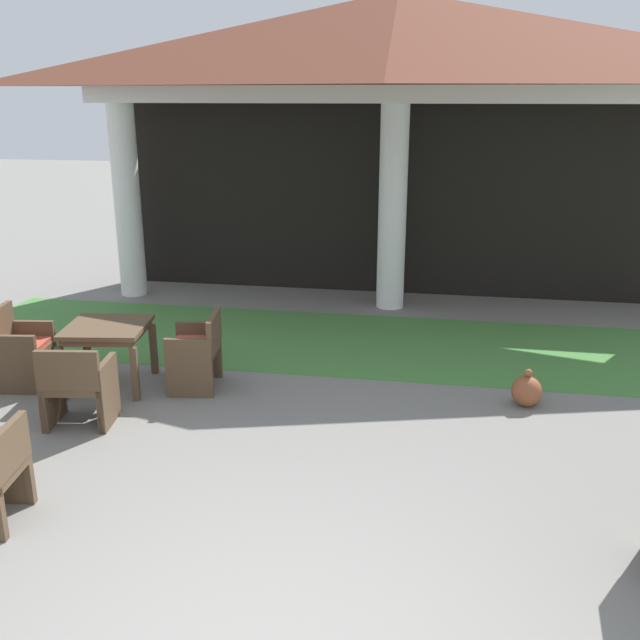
{
  "coord_description": "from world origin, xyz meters",
  "views": [
    {
      "loc": [
        0.79,
        -2.94,
        3.09
      ],
      "look_at": [
        -0.28,
        3.04,
        1.17
      ],
      "focal_mm": 40.2,
      "sensor_mm": 36.0,
      "label": 1
    }
  ],
  "objects_px": {
    "patio_chair_mid_right_south": "(78,386)",
    "patio_chair_mid_right_west": "(21,349)",
    "terracotta_urn": "(527,391)",
    "patio_chair_mid_right_east": "(197,351)",
    "patio_table_mid_right": "(107,334)"
  },
  "relations": [
    {
      "from": "patio_chair_mid_right_south",
      "to": "patio_chair_mid_right_west",
      "type": "height_order",
      "value": "patio_chair_mid_right_west"
    },
    {
      "from": "terracotta_urn",
      "to": "patio_chair_mid_right_east",
      "type": "bearing_deg",
      "value": -178.17
    },
    {
      "from": "patio_chair_mid_right_west",
      "to": "terracotta_urn",
      "type": "height_order",
      "value": "patio_chair_mid_right_west"
    },
    {
      "from": "patio_table_mid_right",
      "to": "terracotta_urn",
      "type": "relative_size",
      "value": 2.36
    },
    {
      "from": "patio_chair_mid_right_south",
      "to": "patio_chair_mid_right_east",
      "type": "height_order",
      "value": "same"
    },
    {
      "from": "patio_chair_mid_right_east",
      "to": "patio_chair_mid_right_south",
      "type": "bearing_deg",
      "value": 135.05
    },
    {
      "from": "patio_chair_mid_right_south",
      "to": "patio_chair_mid_right_east",
      "type": "relative_size",
      "value": 1.0
    },
    {
      "from": "patio_chair_mid_right_east",
      "to": "patio_chair_mid_right_west",
      "type": "bearing_deg",
      "value": 90.0
    },
    {
      "from": "patio_table_mid_right",
      "to": "patio_chair_mid_right_south",
      "type": "height_order",
      "value": "patio_chair_mid_right_south"
    },
    {
      "from": "patio_table_mid_right",
      "to": "terracotta_urn",
      "type": "bearing_deg",
      "value": 3.26
    },
    {
      "from": "patio_chair_mid_right_east",
      "to": "terracotta_urn",
      "type": "height_order",
      "value": "patio_chair_mid_right_east"
    },
    {
      "from": "patio_table_mid_right",
      "to": "patio_chair_mid_right_west",
      "type": "height_order",
      "value": "patio_chair_mid_right_west"
    },
    {
      "from": "patio_chair_mid_right_west",
      "to": "patio_chair_mid_right_south",
      "type": "bearing_deg",
      "value": 45.07
    },
    {
      "from": "patio_table_mid_right",
      "to": "patio_chair_mid_right_south",
      "type": "distance_m",
      "value": 0.99
    },
    {
      "from": "patio_chair_mid_right_south",
      "to": "terracotta_urn",
      "type": "distance_m",
      "value": 4.5
    }
  ]
}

